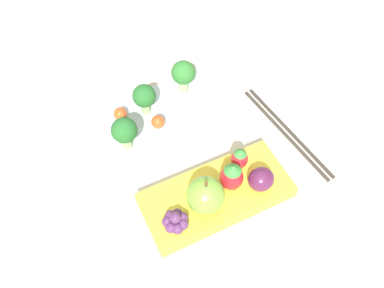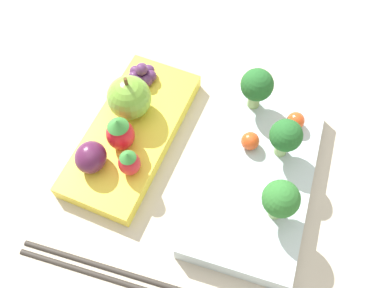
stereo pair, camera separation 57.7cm
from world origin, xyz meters
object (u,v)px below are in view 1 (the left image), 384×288
(bento_box_fruit, at_px, (216,195))
(chopsticks_pair, at_px, (287,131))
(broccoli_floret_1, at_px, (124,131))
(apple, at_px, (205,195))
(cherry_tomato_0, at_px, (158,122))
(grape_cluster, at_px, (176,221))
(cherry_tomato_1, at_px, (120,114))
(plum, at_px, (261,179))
(bento_box_savoury, at_px, (170,116))
(broccoli_floret_0, at_px, (183,74))
(strawberry_0, at_px, (240,158))
(strawberry_1, at_px, (232,176))
(broccoli_floret_2, at_px, (144,97))

(bento_box_fruit, height_order, chopsticks_pair, bento_box_fruit)
(broccoli_floret_1, bearing_deg, apple, -67.97)
(cherry_tomato_0, relative_size, grape_cluster, 0.57)
(cherry_tomato_1, height_order, grape_cluster, same)
(grape_cluster, bearing_deg, plum, -1.64)
(bento_box_savoury, xyz_separation_m, broccoli_floret_0, (0.04, 0.03, 0.05))
(plum, bearing_deg, cherry_tomato_0, 117.06)
(bento_box_savoury, xyz_separation_m, strawberry_0, (0.04, -0.14, 0.03))
(cherry_tomato_1, bearing_deg, bento_box_savoury, -17.96)
(strawberry_1, xyz_separation_m, plum, (0.04, -0.02, -0.01))
(cherry_tomato_0, bearing_deg, broccoli_floret_1, -168.09)
(strawberry_0, bearing_deg, bento_box_fruit, -155.66)
(broccoli_floret_2, height_order, grape_cluster, broccoli_floret_2)
(broccoli_floret_1, relative_size, plum, 1.55)
(broccoli_floret_2, relative_size, apple, 0.89)
(bento_box_savoury, xyz_separation_m, cherry_tomato_1, (-0.07, 0.02, 0.02))
(strawberry_0, relative_size, chopsticks_pair, 0.18)
(broccoli_floret_2, relative_size, plum, 1.46)
(cherry_tomato_1, bearing_deg, broccoli_floret_1, -102.85)
(cherry_tomato_0, bearing_deg, bento_box_savoury, 31.75)
(broccoli_floret_1, xyz_separation_m, grape_cluster, (0.01, -0.15, -0.03))
(apple, bearing_deg, bento_box_savoury, 79.66)
(bento_box_fruit, relative_size, broccoli_floret_1, 3.69)
(bento_box_fruit, height_order, cherry_tomato_0, cherry_tomato_0)
(strawberry_0, xyz_separation_m, strawberry_1, (-0.03, -0.02, 0.01))
(cherry_tomato_1, xyz_separation_m, plum, (0.13, -0.20, 0.00))
(plum, relative_size, chopsticks_pair, 0.18)
(apple, xyz_separation_m, strawberry_0, (0.08, 0.03, -0.01))
(bento_box_savoury, bearing_deg, strawberry_1, -84.04)
(strawberry_0, bearing_deg, bento_box_savoury, 108.10)
(strawberry_1, relative_size, chopsticks_pair, 0.24)
(apple, relative_size, strawberry_1, 1.24)
(broccoli_floret_2, height_order, strawberry_0, broccoli_floret_2)
(broccoli_floret_1, bearing_deg, strawberry_1, -51.24)
(bento_box_savoury, relative_size, apple, 3.75)
(broccoli_floret_2, bearing_deg, broccoli_floret_0, 9.98)
(strawberry_1, bearing_deg, grape_cluster, -170.44)
(apple, xyz_separation_m, chopsticks_pair, (0.19, 0.06, -0.04))
(grape_cluster, bearing_deg, broccoli_floret_1, 92.73)
(broccoli_floret_2, height_order, strawberry_1, broccoli_floret_2)
(grape_cluster, height_order, chopsticks_pair, grape_cluster)
(bento_box_fruit, relative_size, strawberry_0, 5.62)
(strawberry_0, distance_m, grape_cluster, 0.13)
(broccoli_floret_2, relative_size, cherry_tomato_0, 2.63)
(bento_box_fruit, bearing_deg, chopsticks_pair, 16.92)
(grape_cluster, relative_size, chopsticks_pair, 0.18)
(bento_box_fruit, xyz_separation_m, cherry_tomato_0, (-0.02, 0.14, 0.03))
(cherry_tomato_0, height_order, cherry_tomato_1, same)
(cherry_tomato_1, height_order, plum, plum)
(broccoli_floret_0, relative_size, cherry_tomato_0, 2.79)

